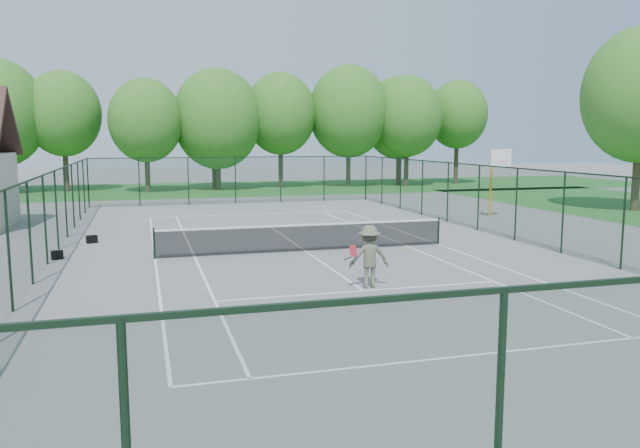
{
  "coord_description": "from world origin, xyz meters",
  "views": [
    {
      "loc": [
        -5.82,
        -22.37,
        4.23
      ],
      "look_at": [
        0.0,
        -2.0,
        1.3
      ],
      "focal_mm": 35.0,
      "sensor_mm": 36.0,
      "label": 1
    }
  ],
  "objects_px": {
    "tennis_net": "(305,236)",
    "tennis_player": "(369,257)",
    "sports_bag_a": "(57,255)",
    "basketball_goal": "(496,170)"
  },
  "relations": [
    {
      "from": "basketball_goal",
      "to": "tennis_player",
      "type": "bearing_deg",
      "value": -132.87
    },
    {
      "from": "tennis_net",
      "to": "tennis_player",
      "type": "distance_m",
      "value": 6.04
    },
    {
      "from": "tennis_net",
      "to": "tennis_player",
      "type": "relative_size",
      "value": 5.18
    },
    {
      "from": "sports_bag_a",
      "to": "tennis_net",
      "type": "bearing_deg",
      "value": -19.99
    },
    {
      "from": "sports_bag_a",
      "to": "tennis_player",
      "type": "height_order",
      "value": "tennis_player"
    },
    {
      "from": "sports_bag_a",
      "to": "basketball_goal",
      "type": "bearing_deg",
      "value": 1.43
    },
    {
      "from": "tennis_player",
      "to": "tennis_net",
      "type": "bearing_deg",
      "value": 92.89
    },
    {
      "from": "tennis_net",
      "to": "sports_bag_a",
      "type": "distance_m",
      "value": 8.85
    },
    {
      "from": "basketball_goal",
      "to": "tennis_net",
      "type": "bearing_deg",
      "value": -150.82
    },
    {
      "from": "tennis_net",
      "to": "basketball_goal",
      "type": "relative_size",
      "value": 3.04
    }
  ]
}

